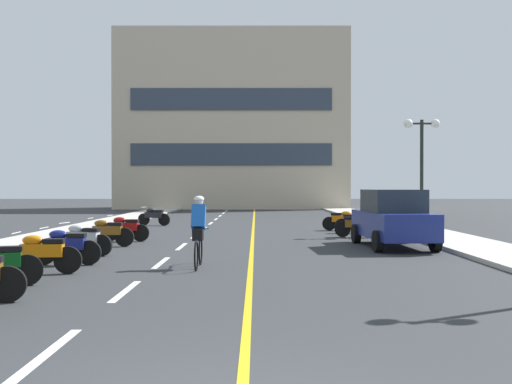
% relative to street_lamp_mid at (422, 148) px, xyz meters
% --- Properties ---
extents(ground_plane, '(140.00, 140.00, 0.00)m').
position_rel_street_lamp_mid_xyz_m(ground_plane, '(-7.09, 1.97, -3.49)').
color(ground_plane, '#2D3033').
extents(curb_left, '(2.40, 72.00, 0.12)m').
position_rel_street_lamp_mid_xyz_m(curb_left, '(-14.29, 4.97, -3.43)').
color(curb_left, '#B7B2A8').
rests_on(curb_left, ground).
extents(curb_right, '(2.40, 72.00, 0.12)m').
position_rel_street_lamp_mid_xyz_m(curb_right, '(0.11, 4.97, -3.43)').
color(curb_right, '#B7B2A8').
rests_on(curb_right, ground).
extents(lane_dash_0, '(0.14, 2.20, 0.01)m').
position_rel_street_lamp_mid_xyz_m(lane_dash_0, '(-9.09, -17.03, -3.49)').
color(lane_dash_0, silver).
rests_on(lane_dash_0, ground).
extents(lane_dash_1, '(0.14, 2.20, 0.01)m').
position_rel_street_lamp_mid_xyz_m(lane_dash_1, '(-9.09, -13.03, -3.49)').
color(lane_dash_1, silver).
rests_on(lane_dash_1, ground).
extents(lane_dash_2, '(0.14, 2.20, 0.01)m').
position_rel_street_lamp_mid_xyz_m(lane_dash_2, '(-9.09, -9.03, -3.49)').
color(lane_dash_2, silver).
rests_on(lane_dash_2, ground).
extents(lane_dash_3, '(0.14, 2.20, 0.01)m').
position_rel_street_lamp_mid_xyz_m(lane_dash_3, '(-9.09, -5.03, -3.49)').
color(lane_dash_3, silver).
rests_on(lane_dash_3, ground).
extents(lane_dash_4, '(0.14, 2.20, 0.01)m').
position_rel_street_lamp_mid_xyz_m(lane_dash_4, '(-9.09, -1.03, -3.49)').
color(lane_dash_4, silver).
rests_on(lane_dash_4, ground).
extents(lane_dash_5, '(0.14, 2.20, 0.01)m').
position_rel_street_lamp_mid_xyz_m(lane_dash_5, '(-9.09, 2.97, -3.49)').
color(lane_dash_5, silver).
rests_on(lane_dash_5, ground).
extents(lane_dash_6, '(0.14, 2.20, 0.01)m').
position_rel_street_lamp_mid_xyz_m(lane_dash_6, '(-9.09, 6.97, -3.49)').
color(lane_dash_6, silver).
rests_on(lane_dash_6, ground).
extents(lane_dash_7, '(0.14, 2.20, 0.01)m').
position_rel_street_lamp_mid_xyz_m(lane_dash_7, '(-9.09, 10.97, -3.49)').
color(lane_dash_7, silver).
rests_on(lane_dash_7, ground).
extents(lane_dash_8, '(0.14, 2.20, 0.01)m').
position_rel_street_lamp_mid_xyz_m(lane_dash_8, '(-9.09, 14.97, -3.49)').
color(lane_dash_8, silver).
rests_on(lane_dash_8, ground).
extents(lane_dash_9, '(0.14, 2.20, 0.01)m').
position_rel_street_lamp_mid_xyz_m(lane_dash_9, '(-9.09, 18.97, -3.49)').
color(lane_dash_9, silver).
rests_on(lane_dash_9, ground).
extents(lane_dash_10, '(0.14, 2.20, 0.01)m').
position_rel_street_lamp_mid_xyz_m(lane_dash_10, '(-9.09, 22.97, -3.49)').
color(lane_dash_10, silver).
rests_on(lane_dash_10, ground).
extents(lane_dash_11, '(0.14, 2.20, 0.01)m').
position_rel_street_lamp_mid_xyz_m(lane_dash_11, '(-9.09, 26.97, -3.49)').
color(lane_dash_11, silver).
rests_on(lane_dash_11, ground).
extents(centre_line_yellow, '(0.12, 66.00, 0.01)m').
position_rel_street_lamp_mid_xyz_m(centre_line_yellow, '(-6.84, 4.97, -3.49)').
color(centre_line_yellow, gold).
rests_on(centre_line_yellow, ground).
extents(office_building, '(20.33, 6.44, 15.61)m').
position_rel_street_lamp_mid_xyz_m(office_building, '(-8.82, 29.13, 4.31)').
color(office_building, '#BCAD93').
rests_on(office_building, ground).
extents(street_lamp_mid, '(1.46, 0.36, 4.53)m').
position_rel_street_lamp_mid_xyz_m(street_lamp_mid, '(0.00, 0.00, 0.00)').
color(street_lamp_mid, black).
rests_on(street_lamp_mid, curb_right).
extents(parked_car_near, '(2.10, 4.29, 1.82)m').
position_rel_street_lamp_mid_xyz_m(parked_car_near, '(-2.40, -5.25, -2.57)').
color(parked_car_near, black).
rests_on(parked_car_near, ground).
extents(motorcycle_3, '(1.70, 0.60, 0.92)m').
position_rel_street_lamp_mid_xyz_m(motorcycle_3, '(-11.38, -10.95, -3.02)').
color(motorcycle_3, black).
rests_on(motorcycle_3, ground).
extents(motorcycle_4, '(1.70, 0.60, 0.92)m').
position_rel_street_lamp_mid_xyz_m(motorcycle_4, '(-11.34, -9.45, -3.02)').
color(motorcycle_4, black).
rests_on(motorcycle_4, ground).
extents(motorcycle_5, '(1.69, 0.61, 0.92)m').
position_rel_street_lamp_mid_xyz_m(motorcycle_5, '(-11.51, -7.55, -3.02)').
color(motorcycle_5, black).
rests_on(motorcycle_5, ground).
extents(motorcycle_6, '(1.70, 0.60, 0.92)m').
position_rel_street_lamp_mid_xyz_m(motorcycle_6, '(-11.47, -5.04, -3.02)').
color(motorcycle_6, black).
rests_on(motorcycle_6, ground).
extents(motorcycle_7, '(1.70, 0.60, 0.92)m').
position_rel_street_lamp_mid_xyz_m(motorcycle_7, '(-11.30, -3.26, -3.02)').
color(motorcycle_7, black).
rests_on(motorcycle_7, ground).
extents(motorcycle_8, '(1.68, 0.66, 0.92)m').
position_rel_street_lamp_mid_xyz_m(motorcycle_8, '(-2.88, -1.63, -3.02)').
color(motorcycle_8, black).
rests_on(motorcycle_8, ground).
extents(motorcycle_9, '(1.70, 0.60, 0.92)m').
position_rel_street_lamp_mid_xyz_m(motorcycle_9, '(-2.61, 0.45, -3.02)').
color(motorcycle_9, black).
rests_on(motorcycle_9, ground).
extents(motorcycle_10, '(1.70, 0.60, 0.92)m').
position_rel_street_lamp_mid_xyz_m(motorcycle_10, '(-2.94, 1.92, -3.02)').
color(motorcycle_10, black).
rests_on(motorcycle_10, ground).
extents(motorcycle_11, '(1.66, 0.72, 0.92)m').
position_rel_street_lamp_mid_xyz_m(motorcycle_11, '(-11.77, 5.25, -3.02)').
color(motorcycle_11, black).
rests_on(motorcycle_11, ground).
extents(cyclist_rider, '(0.42, 1.77, 1.71)m').
position_rel_street_lamp_mid_xyz_m(cyclist_rider, '(-8.07, -9.89, -2.60)').
color(cyclist_rider, black).
rests_on(cyclist_rider, ground).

